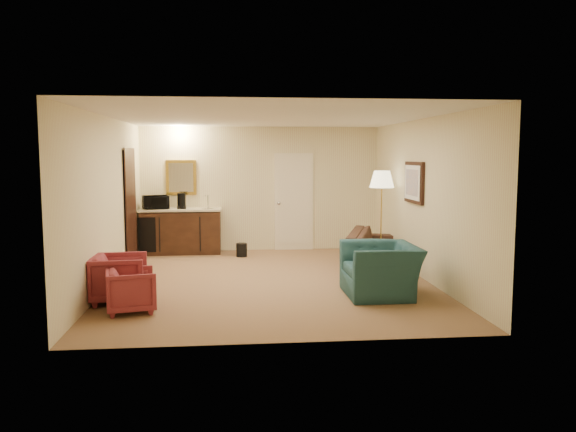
{
  "coord_description": "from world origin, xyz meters",
  "views": [
    {
      "loc": [
        -0.59,
        -8.83,
        2.02
      ],
      "look_at": [
        0.33,
        0.5,
        0.99
      ],
      "focal_mm": 35.0,
      "sensor_mm": 36.0,
      "label": 1
    }
  ],
  "objects_px": {
    "rose_chair_near": "(119,276)",
    "waste_bin": "(242,250)",
    "teal_armchair": "(381,261)",
    "sofa": "(375,243)",
    "coffee_table": "(371,256)",
    "microwave": "(156,201)",
    "coffee_maker": "(182,201)",
    "rose_chair_far": "(131,288)",
    "floor_lamp": "(381,216)",
    "wetbar_cabinet": "(181,231)"
  },
  "relations": [
    {
      "from": "floor_lamp",
      "to": "waste_bin",
      "type": "height_order",
      "value": "floor_lamp"
    },
    {
      "from": "sofa",
      "to": "rose_chair_far",
      "type": "relative_size",
      "value": 3.64
    },
    {
      "from": "wetbar_cabinet",
      "to": "waste_bin",
      "type": "distance_m",
      "value": 1.36
    },
    {
      "from": "sofa",
      "to": "coffee_table",
      "type": "relative_size",
      "value": 2.52
    },
    {
      "from": "wetbar_cabinet",
      "to": "teal_armchair",
      "type": "distance_m",
      "value": 4.94
    },
    {
      "from": "sofa",
      "to": "wetbar_cabinet",
      "type": "bearing_deg",
      "value": 81.88
    },
    {
      "from": "coffee_table",
      "to": "sofa",
      "type": "bearing_deg",
      "value": 65.54
    },
    {
      "from": "wetbar_cabinet",
      "to": "teal_armchair",
      "type": "bearing_deg",
      "value": -50.1
    },
    {
      "from": "teal_armchair",
      "to": "coffee_table",
      "type": "height_order",
      "value": "teal_armchair"
    },
    {
      "from": "rose_chair_near",
      "to": "coffee_maker",
      "type": "distance_m",
      "value": 3.88
    },
    {
      "from": "microwave",
      "to": "coffee_maker",
      "type": "xyz_separation_m",
      "value": [
        0.52,
        -0.01,
        -0.01
      ]
    },
    {
      "from": "wetbar_cabinet",
      "to": "rose_chair_near",
      "type": "bearing_deg",
      "value": -97.5
    },
    {
      "from": "coffee_maker",
      "to": "coffee_table",
      "type": "bearing_deg",
      "value": -22.71
    },
    {
      "from": "coffee_table",
      "to": "waste_bin",
      "type": "xyz_separation_m",
      "value": [
        -2.22,
        1.61,
        -0.12
      ]
    },
    {
      "from": "teal_armchair",
      "to": "microwave",
      "type": "relative_size",
      "value": 2.31
    },
    {
      "from": "coffee_table",
      "to": "floor_lamp",
      "type": "xyz_separation_m",
      "value": [
        0.38,
        0.79,
        0.61
      ]
    },
    {
      "from": "waste_bin",
      "to": "coffee_maker",
      "type": "relative_size",
      "value": 0.83
    },
    {
      "from": "sofa",
      "to": "teal_armchair",
      "type": "relative_size",
      "value": 1.97
    },
    {
      "from": "floor_lamp",
      "to": "rose_chair_near",
      "type": "bearing_deg",
      "value": -150.23
    },
    {
      "from": "coffee_table",
      "to": "coffee_maker",
      "type": "xyz_separation_m",
      "value": [
        -3.43,
        2.1,
        0.82
      ]
    },
    {
      "from": "floor_lamp",
      "to": "coffee_table",
      "type": "bearing_deg",
      "value": -115.65
    },
    {
      "from": "rose_chair_far",
      "to": "floor_lamp",
      "type": "relative_size",
      "value": 0.36
    },
    {
      "from": "waste_bin",
      "to": "microwave",
      "type": "height_order",
      "value": "microwave"
    },
    {
      "from": "coffee_maker",
      "to": "microwave",
      "type": "bearing_deg",
      "value": -172.53
    },
    {
      "from": "sofa",
      "to": "rose_chair_far",
      "type": "xyz_separation_m",
      "value": [
        -3.85,
        -2.54,
        -0.13
      ]
    },
    {
      "from": "sofa",
      "to": "floor_lamp",
      "type": "bearing_deg",
      "value": -8.25
    },
    {
      "from": "coffee_maker",
      "to": "sofa",
      "type": "bearing_deg",
      "value": -17.54
    },
    {
      "from": "rose_chair_near",
      "to": "waste_bin",
      "type": "distance_m",
      "value": 3.73
    },
    {
      "from": "teal_armchair",
      "to": "rose_chair_far",
      "type": "bearing_deg",
      "value": -81.25
    },
    {
      "from": "rose_chair_near",
      "to": "coffee_table",
      "type": "relative_size",
      "value": 0.82
    },
    {
      "from": "teal_armchair",
      "to": "coffee_table",
      "type": "xyz_separation_m",
      "value": [
        0.28,
        1.68,
        -0.24
      ]
    },
    {
      "from": "coffee_maker",
      "to": "teal_armchair",
      "type": "bearing_deg",
      "value": -41.43
    },
    {
      "from": "wetbar_cabinet",
      "to": "coffee_maker",
      "type": "distance_m",
      "value": 0.62
    },
    {
      "from": "rose_chair_far",
      "to": "teal_armchair",
      "type": "bearing_deg",
      "value": -93.49
    },
    {
      "from": "rose_chair_far",
      "to": "waste_bin",
      "type": "distance_m",
      "value": 4.1
    },
    {
      "from": "rose_chair_near",
      "to": "waste_bin",
      "type": "relative_size",
      "value": 2.72
    },
    {
      "from": "sofa",
      "to": "floor_lamp",
      "type": "height_order",
      "value": "floor_lamp"
    },
    {
      "from": "sofa",
      "to": "microwave",
      "type": "xyz_separation_m",
      "value": [
        -4.1,
        1.78,
        0.65
      ]
    },
    {
      "from": "waste_bin",
      "to": "rose_chair_near",
      "type": "bearing_deg",
      "value": -117.65
    },
    {
      "from": "teal_armchair",
      "to": "waste_bin",
      "type": "height_order",
      "value": "teal_armchair"
    },
    {
      "from": "wetbar_cabinet",
      "to": "waste_bin",
      "type": "bearing_deg",
      "value": -22.28
    },
    {
      "from": "coffee_table",
      "to": "teal_armchair",
      "type": "bearing_deg",
      "value": -99.56
    },
    {
      "from": "teal_armchair",
      "to": "rose_chair_near",
      "type": "height_order",
      "value": "teal_armchair"
    },
    {
      "from": "wetbar_cabinet",
      "to": "microwave",
      "type": "bearing_deg",
      "value": -179.41
    },
    {
      "from": "coffee_table",
      "to": "waste_bin",
      "type": "distance_m",
      "value": 2.75
    },
    {
      "from": "sofa",
      "to": "rose_chair_far",
      "type": "height_order",
      "value": "sofa"
    },
    {
      "from": "rose_chair_near",
      "to": "coffee_table",
      "type": "distance_m",
      "value": 4.3
    },
    {
      "from": "floor_lamp",
      "to": "coffee_maker",
      "type": "relative_size",
      "value": 5.39
    },
    {
      "from": "rose_chair_far",
      "to": "coffee_table",
      "type": "height_order",
      "value": "rose_chair_far"
    },
    {
      "from": "microwave",
      "to": "sofa",
      "type": "bearing_deg",
      "value": -42.45
    }
  ]
}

